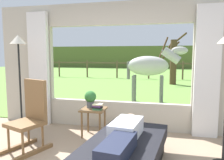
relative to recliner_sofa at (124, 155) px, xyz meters
The scene contains 15 objects.
back_wall_with_window 2.06m from the recliner_sofa, 104.99° to the left, with size 5.20×0.12×2.55m.
curtain_panel_left 2.84m from the recliner_sofa, 143.70° to the left, with size 0.44×0.10×2.40m, color silver.
curtain_panel_right 2.23m from the recliner_sofa, 52.11° to the left, with size 0.44×0.10×2.40m, color silver.
outdoor_pasture_lawn 12.63m from the recliner_sofa, 92.09° to the left, with size 36.00×21.68×0.02m, color olive.
distant_hill_ridge 22.49m from the recliner_sofa, 91.17° to the left, with size 36.00×2.00×2.40m, color #566230.
recliner_sofa is the anchor object (origin of this frame).
reclining_person 0.31m from the recliner_sofa, 90.00° to the right, with size 0.41×1.44×0.22m.
rocking_chair 1.66m from the recliner_sofa, 167.33° to the left, with size 0.67×0.80×1.12m.
side_table 1.40m from the recliner_sofa, 124.50° to the left, with size 0.44×0.44×0.52m.
potted_plant 1.56m from the recliner_sofa, 125.74° to the left, with size 0.22×0.22×0.32m.
book_stack 1.33m from the recliner_sofa, 122.56° to the left, with size 0.20×0.16×0.11m.
floor_lamp_left 2.92m from the recliner_sofa, 153.45° to the left, with size 0.32×0.32×1.90m.
horse 4.30m from the recliner_sofa, 89.12° to the left, with size 1.81×0.59×1.73m.
pasture_tree 8.94m from the recliner_sofa, 84.39° to the left, with size 1.36×1.08×2.56m.
pasture_fence_line 11.15m from the recliner_sofa, 92.37° to the left, with size 16.10×0.10×1.10m.
Camera 1 is at (0.94, -2.18, 1.52)m, focal length 35.81 mm.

